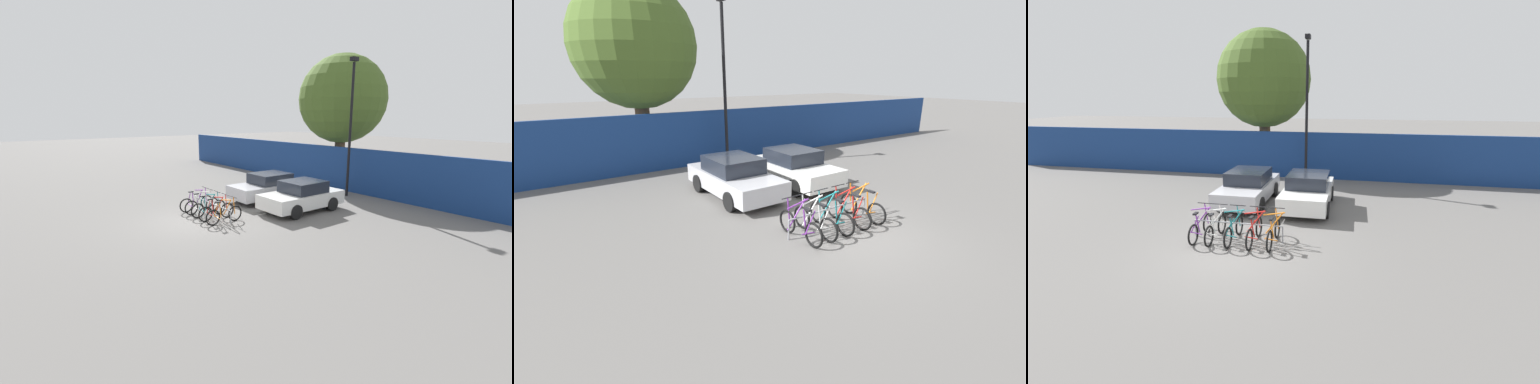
{
  "view_description": "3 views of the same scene",
  "coord_description": "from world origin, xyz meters",
  "views": [
    {
      "loc": [
        12.42,
        -6.47,
        4.27
      ],
      "look_at": [
        1.1,
        2.08,
        1.11
      ],
      "focal_mm": 24.0,
      "sensor_mm": 36.0,
      "label": 1
    },
    {
      "loc": [
        -6.62,
        -5.6,
        4.03
      ],
      "look_at": [
        -1.05,
        2.33,
        0.75
      ],
      "focal_mm": 24.0,
      "sensor_mm": 36.0,
      "label": 2
    },
    {
      "loc": [
        3.29,
        -8.86,
        4.4
      ],
      "look_at": [
        1.03,
        1.98,
        1.27
      ],
      "focal_mm": 24.0,
      "sensor_mm": 36.0,
      "label": 3
    }
  ],
  "objects": [
    {
      "name": "bike_rack",
      "position": [
        -0.18,
        0.68,
        0.47
      ],
      "size": [
        2.92,
        0.04,
        0.57
      ],
      "color": "gray",
      "rests_on": "ground"
    },
    {
      "name": "bicycle_purple",
      "position": [
        -1.37,
        0.53,
        0.38
      ],
      "size": [
        0.68,
        1.71,
        1.05
      ],
      "rotation": [
        0.0,
        0.0,
        0.04
      ],
      "color": "black",
      "rests_on": "ground"
    },
    {
      "name": "bicycle_orange",
      "position": [
        1.01,
        0.53,
        0.38
      ],
      "size": [
        0.68,
        1.71,
        1.05
      ],
      "rotation": [
        0.0,
        0.0,
        0.01
      ],
      "color": "black",
      "rests_on": "ground"
    },
    {
      "name": "bicycle_white",
      "position": [
        -0.86,
        0.53,
        0.38
      ],
      "size": [
        0.68,
        1.71,
        1.05
      ],
      "rotation": [
        0.0,
        0.0,
        -0.01
      ],
      "color": "black",
      "rests_on": "ground"
    },
    {
      "name": "ground_plane",
      "position": [
        0.0,
        0.0,
        0.0
      ],
      "size": [
        120.0,
        120.0,
        0.0
      ],
      "primitive_type": "plane",
      "color": "#605E5B"
    },
    {
      "name": "lamp_post",
      "position": [
        0.84,
        8.5,
        3.95
      ],
      "size": [
        0.24,
        0.44,
        7.18
      ],
      "color": "black",
      "rests_on": "ground"
    },
    {
      "name": "bicycle_teal",
      "position": [
        -0.26,
        0.53,
        0.38
      ],
      "size": [
        0.68,
        1.71,
        1.05
      ],
      "rotation": [
        0.0,
        0.0,
        0.05
      ],
      "color": "black",
      "rests_on": "ground"
    },
    {
      "name": "hoarding_wall",
      "position": [
        0.0,
        9.5,
        1.26
      ],
      "size": [
        36.0,
        0.16,
        2.52
      ],
      "primitive_type": "cube",
      "color": "navy",
      "rests_on": "ground"
    },
    {
      "name": "tree_behind_hoarding",
      "position": [
        -2.09,
        11.3,
        5.29
      ],
      "size": [
        5.47,
        5.47,
        8.05
      ],
      "color": "brown",
      "rests_on": "ground"
    },
    {
      "name": "car_white",
      "position": [
        1.52,
        4.38,
        0.69
      ],
      "size": [
        1.91,
        3.93,
        1.4
      ],
      "color": "silver",
      "rests_on": "ground"
    },
    {
      "name": "car_silver",
      "position": [
        -1.03,
        4.51,
        0.69
      ],
      "size": [
        1.91,
        4.09,
        1.4
      ],
      "color": "#B7B7BC",
      "rests_on": "ground"
    },
    {
      "name": "bicycle_red",
      "position": [
        0.4,
        0.53,
        0.38
      ],
      "size": [
        0.68,
        1.71,
        1.05
      ],
      "rotation": [
        0.0,
        0.0,
        -0.01
      ],
      "color": "black",
      "rests_on": "ground"
    }
  ]
}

